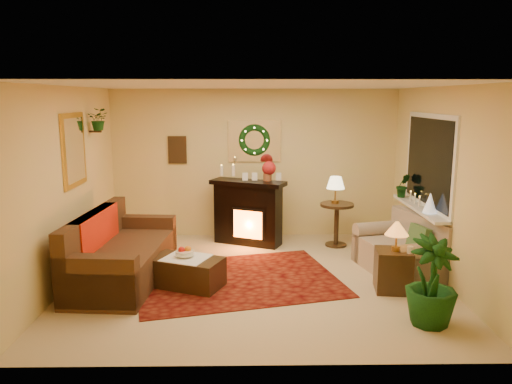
{
  "coord_description": "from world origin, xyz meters",
  "views": [
    {
      "loc": [
        -0.1,
        -6.5,
        2.45
      ],
      "look_at": [
        0.0,
        0.35,
        1.15
      ],
      "focal_mm": 35.0,
      "sensor_mm": 36.0,
      "label": 1
    }
  ],
  "objects_px": {
    "side_table_round": "(336,227)",
    "fireplace": "(248,212)",
    "end_table_square": "(393,270)",
    "loveseat": "(400,244)",
    "coffee_table": "(187,271)",
    "sofa": "(124,250)"
  },
  "relations": [
    {
      "from": "coffee_table",
      "to": "fireplace",
      "type": "bearing_deg",
      "value": 90.0
    },
    {
      "from": "side_table_round",
      "to": "coffee_table",
      "type": "height_order",
      "value": "side_table_round"
    },
    {
      "from": "fireplace",
      "to": "side_table_round",
      "type": "bearing_deg",
      "value": 18.24
    },
    {
      "from": "side_table_round",
      "to": "end_table_square",
      "type": "distance_m",
      "value": 2.03
    },
    {
      "from": "loveseat",
      "to": "sofa",
      "type": "bearing_deg",
      "value": 169.37
    },
    {
      "from": "sofa",
      "to": "side_table_round",
      "type": "relative_size",
      "value": 3.02
    },
    {
      "from": "sofa",
      "to": "side_table_round",
      "type": "distance_m",
      "value": 3.52
    },
    {
      "from": "fireplace",
      "to": "coffee_table",
      "type": "relative_size",
      "value": 1.2
    },
    {
      "from": "sofa",
      "to": "loveseat",
      "type": "relative_size",
      "value": 1.56
    },
    {
      "from": "end_table_square",
      "to": "coffee_table",
      "type": "height_order",
      "value": "end_table_square"
    },
    {
      "from": "sofa",
      "to": "end_table_square",
      "type": "bearing_deg",
      "value": -2.7
    },
    {
      "from": "coffee_table",
      "to": "sofa",
      "type": "bearing_deg",
      "value": -173.77
    },
    {
      "from": "loveseat",
      "to": "fireplace",
      "type": "bearing_deg",
      "value": 131.41
    },
    {
      "from": "fireplace",
      "to": "loveseat",
      "type": "xyz_separation_m",
      "value": [
        2.15,
        -1.47,
        -0.13
      ]
    },
    {
      "from": "fireplace",
      "to": "coffee_table",
      "type": "height_order",
      "value": "fireplace"
    },
    {
      "from": "fireplace",
      "to": "end_table_square",
      "type": "height_order",
      "value": "fireplace"
    },
    {
      "from": "sofa",
      "to": "loveseat",
      "type": "distance_m",
      "value": 3.83
    },
    {
      "from": "sofa",
      "to": "coffee_table",
      "type": "xyz_separation_m",
      "value": [
        0.87,
        -0.25,
        -0.22
      ]
    },
    {
      "from": "side_table_round",
      "to": "end_table_square",
      "type": "relative_size",
      "value": 1.34
    },
    {
      "from": "side_table_round",
      "to": "fireplace",
      "type": "bearing_deg",
      "value": 174.43
    },
    {
      "from": "coffee_table",
      "to": "side_table_round",
      "type": "bearing_deg",
      "value": 60.87
    },
    {
      "from": "loveseat",
      "to": "side_table_round",
      "type": "bearing_deg",
      "value": 102.66
    }
  ]
}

